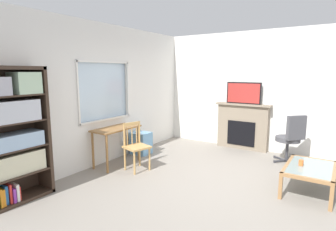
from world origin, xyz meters
TOP-DOWN VIEW (x-y plane):
  - ground at (0.00, 0.00)m, footprint 6.04×6.06m
  - wall_back_with_window at (0.01, 2.53)m, footprint 5.04×0.15m
  - wall_right at (2.58, 0.00)m, footprint 0.12×5.26m
  - bookshelf at (-1.99, 2.29)m, footprint 0.90×0.38m
  - desk_under_window at (-0.08, 2.18)m, footprint 1.00×0.48m
  - wooden_chair at (-0.10, 1.67)m, footprint 0.51×0.50m
  - plastic_drawer_unit at (0.75, 2.23)m, footprint 0.35×0.40m
  - fireplace at (2.43, 0.46)m, footprint 0.26×1.30m
  - tv at (2.41, 0.46)m, footprint 0.06×0.81m
  - office_chair at (1.91, -0.70)m, footprint 0.63×0.61m
  - coffee_table at (0.64, -1.19)m, footprint 1.06×0.69m
  - sippy_cup at (0.62, -1.06)m, footprint 0.07×0.07m

SIDE VIEW (x-z plane):
  - ground at x=0.00m, z-range -0.02..0.00m
  - plastic_drawer_unit at x=0.75m, z-range 0.00..0.49m
  - coffee_table at x=0.64m, z-range 0.15..0.56m
  - sippy_cup at x=0.62m, z-range 0.41..0.50m
  - wooden_chair at x=-0.10m, z-range 0.01..0.91m
  - fireplace at x=2.43m, z-range 0.00..1.10m
  - office_chair at x=1.91m, z-range 0.05..1.05m
  - desk_under_window at x=-0.08m, z-range 0.25..1.01m
  - bookshelf at x=-1.99m, z-range 0.06..1.98m
  - tv at x=2.41m, z-range 1.10..1.60m
  - wall_back_with_window at x=0.01m, z-range -0.01..2.77m
  - wall_right at x=2.58m, z-range 0.00..2.78m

